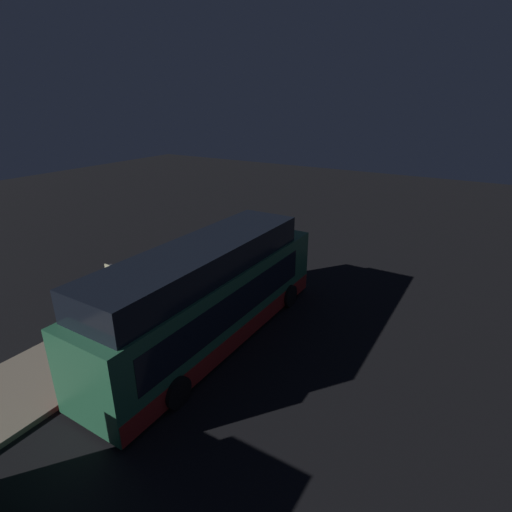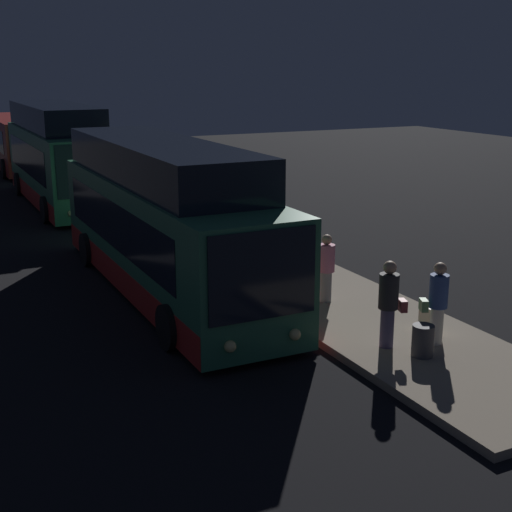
# 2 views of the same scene
# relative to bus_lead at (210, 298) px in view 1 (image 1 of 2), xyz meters

# --- Properties ---
(ground) EXTENTS (80.00, 80.00, 0.00)m
(ground) POSITION_rel_bus_lead_xyz_m (0.35, -0.02, -1.75)
(ground) COLOR black
(platform) EXTENTS (20.00, 3.49, 0.18)m
(platform) POSITION_rel_bus_lead_xyz_m (0.35, 3.33, -1.66)
(platform) COLOR gray
(platform) RESTS_ON ground
(bus_lead) EXTENTS (11.36, 2.88, 3.94)m
(bus_lead) POSITION_rel_bus_lead_xyz_m (0.00, 0.00, 0.00)
(bus_lead) COLOR #2D704C
(bus_lead) RESTS_ON ground
(passenger_boarding) EXTENTS (0.52, 0.66, 1.84)m
(passenger_boarding) POSITION_rel_bus_lead_xyz_m (6.19, 2.64, -0.58)
(passenger_boarding) COLOR #4C476B
(passenger_boarding) RESTS_ON platform
(passenger_waiting) EXTENTS (0.58, 0.58, 1.69)m
(passenger_waiting) POSITION_rel_bus_lead_xyz_m (3.12, 3.05, -0.67)
(passenger_waiting) COLOR gray
(passenger_waiting) RESTS_ON platform
(passenger_with_bags) EXTENTS (0.53, 0.65, 1.76)m
(passenger_with_bags) POSITION_rel_bus_lead_xyz_m (6.49, 3.65, -0.62)
(passenger_with_bags) COLOR silver
(passenger_with_bags) RESTS_ON platform
(suitcase) EXTENTS (0.47, 0.27, 0.87)m
(suitcase) POSITION_rel_bus_lead_xyz_m (6.02, 3.90, -1.26)
(suitcase) COLOR beige
(suitcase) RESTS_ON platform
(sign_post) EXTENTS (0.10, 0.70, 2.63)m
(sign_post) POSITION_rel_bus_lead_xyz_m (-1.34, 3.58, 0.09)
(sign_post) COLOR #4C4C51
(sign_post) RESTS_ON platform
(trash_bin) EXTENTS (0.44, 0.44, 0.65)m
(trash_bin) POSITION_rel_bus_lead_xyz_m (6.90, 2.99, -1.25)
(trash_bin) COLOR #3F3F44
(trash_bin) RESTS_ON platform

